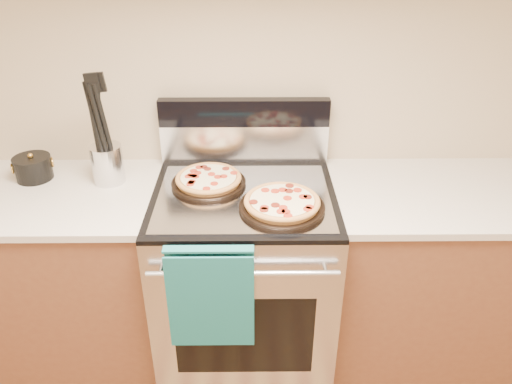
{
  "coord_description": "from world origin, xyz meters",
  "views": [
    {
      "loc": [
        0.03,
        -0.14,
        1.94
      ],
      "look_at": [
        0.05,
        1.55,
        0.98
      ],
      "focal_mm": 35.0,
      "sensor_mm": 36.0,
      "label": 1
    }
  ],
  "objects_px": {
    "utensil_crock": "(108,164)",
    "pepperoni_pizza_front": "(282,204)",
    "saucepan": "(33,169)",
    "pepperoni_pizza_back": "(209,180)",
    "range_body": "(245,282)"
  },
  "relations": [
    {
      "from": "saucepan",
      "to": "pepperoni_pizza_back",
      "type": "bearing_deg",
      "value": -6.76
    },
    {
      "from": "range_body",
      "to": "pepperoni_pizza_front",
      "type": "distance_m",
      "value": 0.54
    },
    {
      "from": "range_body",
      "to": "utensil_crock",
      "type": "bearing_deg",
      "value": 167.23
    },
    {
      "from": "pepperoni_pizza_front",
      "to": "utensil_crock",
      "type": "relative_size",
      "value": 1.97
    },
    {
      "from": "pepperoni_pizza_front",
      "to": "range_body",
      "type": "bearing_deg",
      "value": 139.16
    },
    {
      "from": "pepperoni_pizza_back",
      "to": "utensil_crock",
      "type": "bearing_deg",
      "value": 171.8
    },
    {
      "from": "saucepan",
      "to": "range_body",
      "type": "bearing_deg",
      "value": -9.94
    },
    {
      "from": "pepperoni_pizza_front",
      "to": "utensil_crock",
      "type": "bearing_deg",
      "value": 160.35
    },
    {
      "from": "pepperoni_pizza_back",
      "to": "utensil_crock",
      "type": "xyz_separation_m",
      "value": [
        -0.44,
        0.06,
        0.05
      ]
    },
    {
      "from": "range_body",
      "to": "saucepan",
      "type": "distance_m",
      "value": 1.07
    },
    {
      "from": "pepperoni_pizza_back",
      "to": "saucepan",
      "type": "bearing_deg",
      "value": 173.24
    },
    {
      "from": "pepperoni_pizza_back",
      "to": "pepperoni_pizza_front",
      "type": "distance_m",
      "value": 0.36
    },
    {
      "from": "pepperoni_pizza_front",
      "to": "saucepan",
      "type": "distance_m",
      "value": 1.11
    },
    {
      "from": "pepperoni_pizza_front",
      "to": "pepperoni_pizza_back",
      "type": "bearing_deg",
      "value": 146.37
    },
    {
      "from": "utensil_crock",
      "to": "pepperoni_pizza_front",
      "type": "bearing_deg",
      "value": -19.65
    }
  ]
}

